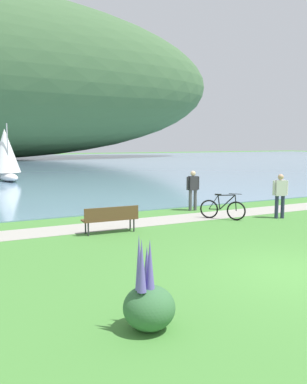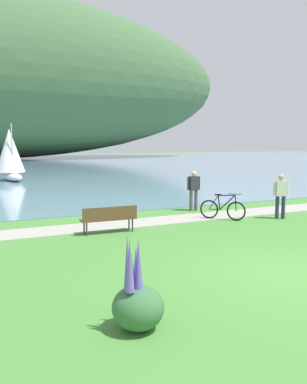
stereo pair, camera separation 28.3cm
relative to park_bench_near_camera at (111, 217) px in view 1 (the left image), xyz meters
name	(u,v)px [view 1 (the left image)]	position (x,y,z in m)	size (l,w,h in m)	color
ground_plane	(300,275)	(2.32, -5.72, -0.52)	(200.00, 200.00, 0.00)	#478438
bay_water	(11,164)	(2.32, 43.34, -0.50)	(180.00, 80.00, 0.04)	#6B8EA8
shoreline_path	(159,221)	(2.32, 1.14, -0.52)	(60.00, 1.50, 0.01)	#A39E93
park_bench_near_camera	(111,217)	(0.00, 0.00, 0.00)	(1.82, 0.55, 0.88)	brown
bicycle_leaning_near_bench	(223,209)	(4.64, 0.33, -0.12)	(1.17, 1.41, 1.01)	black
person_at_shoreline	(193,188)	(4.69, 2.53, 0.46)	(0.61, 0.24, 1.71)	#4C4C51
person_on_the_grass	(280,193)	(6.73, -0.48, 0.46)	(0.58, 0.34, 1.71)	#282D47
echium_bush_closest_to_camera	(149,303)	(-1.83, -6.58, -0.09)	(0.82, 0.82, 1.55)	#386B3D
sailboat_toward_hillside	(6,154)	(-0.88, 19.80, 1.52)	(2.48, 3.73, 4.24)	white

